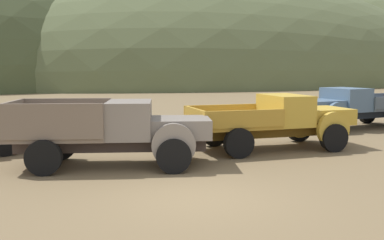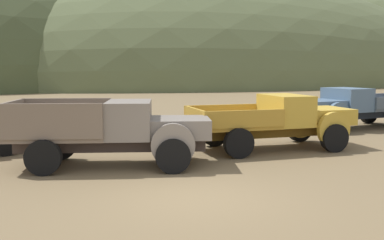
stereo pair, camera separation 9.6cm
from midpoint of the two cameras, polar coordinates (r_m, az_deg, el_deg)
name	(u,v)px [view 2 (the right image)]	position (r m, az deg, el deg)	size (l,w,h in m)	color
ground_plane	(194,197)	(10.06, 0.59, -9.79)	(300.00, 300.00, 0.00)	brown
hill_center	(218,83)	(76.86, 3.31, 4.69)	(92.03, 50.71, 35.07)	#56603D
hill_far_left	(349,78)	(116.52, 19.38, 5.05)	(108.46, 72.98, 45.17)	#56603D
truck_primer_gray	(124,132)	(13.06, -8.42, -1.46)	(5.94, 3.65, 1.91)	#3D322D
truck_faded_yellow	(283,121)	(16.01, 11.72, -0.06)	(5.86, 2.87, 1.89)	brown
truck_chalk_blue	(349,107)	(21.88, 19.49, 1.56)	(6.63, 2.70, 1.89)	#262D39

